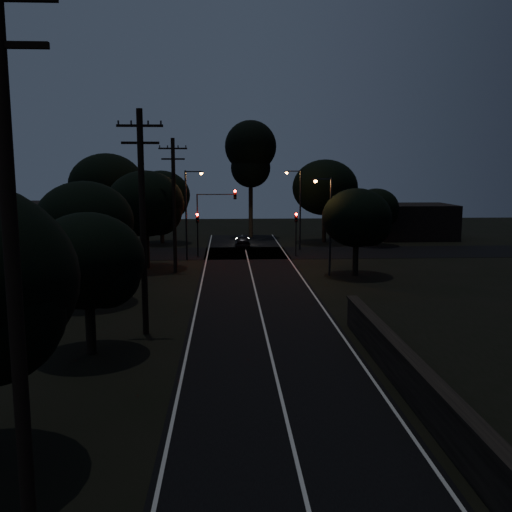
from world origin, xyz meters
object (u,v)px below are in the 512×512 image
signal_mast (216,210)px  streetlight_b (298,204)px  streetlight_c (328,219)px  signal_right (296,226)px  utility_pole_far (174,203)px  signal_left (198,227)px  streetlight_a (188,209)px  utility_pole_mid (143,219)px  utility_pole_near (13,273)px  tall_pine (251,153)px  car (243,241)px

signal_mast → streetlight_b: (8.22, 4.01, 0.30)m
streetlight_c → signal_right: bearing=97.0°
utility_pole_far → signal_left: utility_pole_far is taller
streetlight_a → streetlight_b: bearing=29.5°
signal_left → signal_mast: size_ratio=0.66×
utility_pole_mid → signal_left: (1.40, 24.99, -2.90)m
utility_pole_near → tall_pine: 57.54m
signal_right → streetlight_b: (0.71, 4.01, 1.80)m
streetlight_c → utility_pole_mid: bearing=-128.3°
streetlight_a → tall_pine: bearing=69.6°
car → streetlight_a: bearing=58.1°
utility_pole_far → signal_mast: bearing=68.9°
utility_pole_mid → signal_mast: bearing=83.0°
signal_right → streetlight_a: bearing=-168.7°
utility_pole_near → utility_pole_mid: (0.00, 17.00, -0.51)m
utility_pole_mid → streetlight_a: 23.04m
utility_pole_near → utility_pole_mid: utility_pole_near is taller
signal_right → streetlight_c: size_ratio=0.55×
signal_left → streetlight_b: (9.91, 4.01, 1.80)m
utility_pole_far → signal_right: 13.53m
utility_pole_far → tall_pine: 24.44m
streetlight_a → car: size_ratio=2.06×
signal_mast → tall_pine: bearing=75.4°
streetlight_a → car: bearing=57.7°
utility_pole_far → tall_pine: (7.00, 23.00, 4.42)m
utility_pole_mid → streetlight_c: bearing=51.7°
signal_mast → streetlight_c: streetlight_c is taller
signal_left → streetlight_a: bearing=-109.6°
utility_pole_far → signal_right: size_ratio=2.56×
signal_left → utility_pole_near: bearing=-91.9°
streetlight_b → car: (-5.55, 2.00, -3.97)m
utility_pole_near → car: utility_pole_near is taller
utility_pole_mid → car: 31.94m
signal_mast → signal_left: bearing=-179.9°
signal_mast → signal_right: bearing=-0.0°
utility_pole_far → streetlight_a: size_ratio=1.31×
signal_right → utility_pole_near: bearing=-104.2°
signal_left → streetlight_b: bearing=22.0°
tall_pine → streetlight_a: (-6.31, -17.00, -5.27)m
signal_right → car: 8.02m
utility_pole_mid → signal_left: bearing=86.8°
signal_left → utility_pole_mid: bearing=-93.2°
utility_pole_mid → signal_left: 25.19m
streetlight_c → utility_pole_near: bearing=-110.3°
tall_pine → streetlight_b: bearing=-68.6°
utility_pole_near → car: size_ratio=3.09×
utility_pole_far → signal_right: bearing=37.0°
utility_pole_near → streetlight_a: bearing=89.0°
streetlight_a → utility_pole_mid: bearing=-91.7°
signal_mast → streetlight_a: bearing=-140.2°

